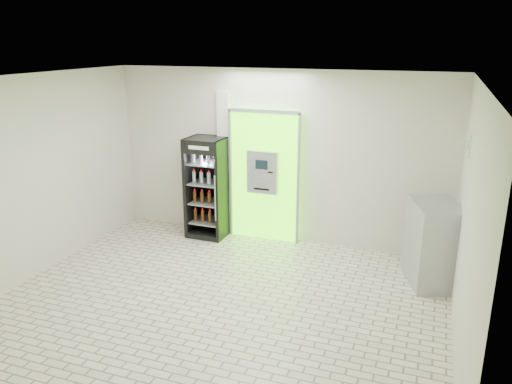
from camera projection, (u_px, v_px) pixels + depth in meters
The scene contains 7 objects.
ground at pixel (220, 301), 6.88m from camera, with size 6.00×6.00×0.00m, color beige.
room_shell at pixel (217, 173), 6.33m from camera, with size 6.00×6.00×6.00m.
atm_assembly at pixel (264, 175), 8.76m from camera, with size 1.30×0.24×2.33m.
pillar at pixel (224, 164), 9.01m from camera, with size 0.22×0.11×2.60m.
beverage_cooler at pixel (208, 189), 8.98m from camera, with size 0.69×0.65×1.82m.
steel_cabinet at pixel (433, 244), 7.25m from camera, with size 0.89×1.07×1.23m.
exit_sign at pixel (469, 146), 6.53m from camera, with size 0.02×0.22×0.26m.
Camera 1 is at (2.57, -5.58, 3.47)m, focal length 35.00 mm.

